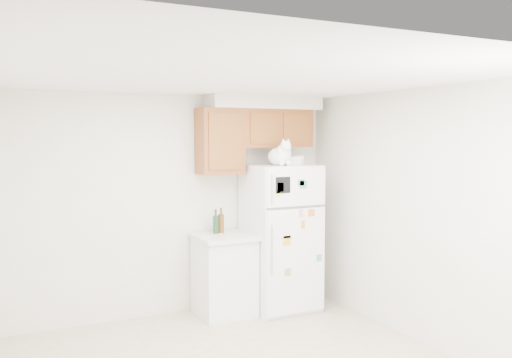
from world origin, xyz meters
TOP-DOWN VIEW (x-y plane):
  - room_shell at (0.12, 0.24)m, footprint 3.84×4.04m
  - refrigerator at (1.18, 1.61)m, footprint 0.76×0.78m
  - base_counter at (0.49, 1.68)m, footprint 0.64×0.64m
  - cat at (1.11, 1.49)m, footprint 0.30×0.44m
  - storage_box_back at (1.42, 1.70)m, footprint 0.20×0.16m
  - storage_box_front at (1.32, 1.56)m, footprint 0.17×0.14m
  - bottle_green at (0.43, 1.80)m, footprint 0.07×0.07m
  - bottle_amber at (0.51, 1.82)m, footprint 0.07×0.07m

SIDE VIEW (x-z plane):
  - base_counter at x=0.49m, z-range 0.00..0.92m
  - refrigerator at x=1.18m, z-range 0.00..1.70m
  - bottle_green at x=0.43m, z-range 0.92..1.20m
  - bottle_amber at x=0.51m, z-range 0.92..1.21m
  - room_shell at x=0.12m, z-range 0.41..2.93m
  - storage_box_front at x=1.32m, z-range 1.70..1.79m
  - storage_box_back at x=1.42m, z-range 1.70..1.80m
  - cat at x=1.11m, z-range 1.66..1.97m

